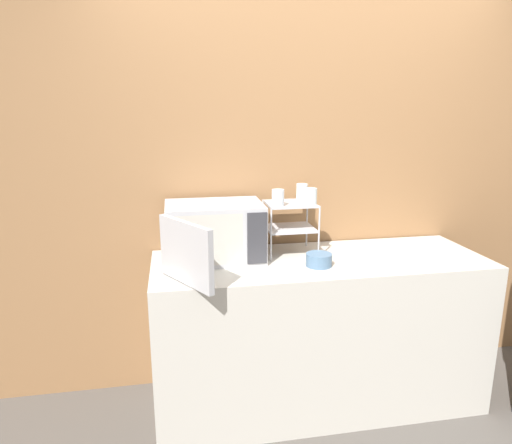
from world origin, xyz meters
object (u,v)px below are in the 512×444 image
object	(u,v)px
glass_front_left	(278,198)
bowl	(319,260)
microwave	(213,232)
dish_rack	(290,217)
glass_back_right	(302,192)
glass_front_right	(311,196)

from	to	relation	value
glass_front_left	bowl	xyz separation A→B (m)	(0.19, -0.17, -0.32)
microwave	dish_rack	xyz separation A→B (m)	(0.46, 0.05, 0.06)
glass_back_right	glass_front_left	bearing A→B (deg)	-138.66
bowl	microwave	bearing A→B (deg)	159.67
dish_rack	glass_back_right	bearing A→B (deg)	41.97
glass_front_right	dish_rack	bearing A→B (deg)	143.52
glass_front_left	bowl	world-z (taller)	glass_front_left
microwave	glass_front_left	world-z (taller)	glass_front_left
microwave	bowl	xyz separation A→B (m)	(0.56, -0.21, -0.13)
microwave	bowl	bearing A→B (deg)	-20.33
glass_front_left	glass_back_right	size ratio (longest dim) A/B	1.00
glass_front_left	glass_front_right	bearing A→B (deg)	2.13
microwave	glass_front_left	distance (m)	0.41
dish_rack	glass_front_left	size ratio (longest dim) A/B	3.21
glass_front_left	glass_front_right	xyz separation A→B (m)	(0.19, 0.01, 0.00)
glass_front_left	bowl	size ratio (longest dim) A/B	0.67
glass_front_left	bowl	bearing A→B (deg)	-42.06
glass_back_right	glass_front_right	world-z (taller)	same
dish_rack	bowl	size ratio (longest dim) A/B	2.16
dish_rack	glass_back_right	xyz separation A→B (m)	(0.09, 0.08, 0.13)
glass_back_right	glass_front_right	size ratio (longest dim) A/B	1.00
glass_front_right	glass_front_left	bearing A→B (deg)	-177.87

